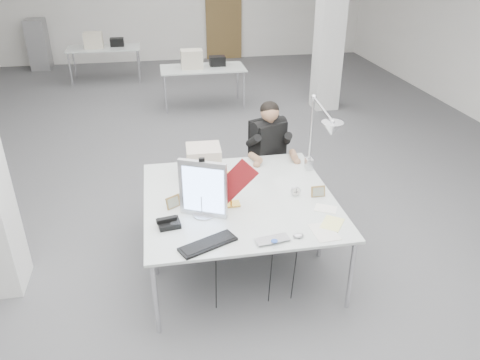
# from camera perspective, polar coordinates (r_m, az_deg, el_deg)

# --- Properties ---
(room_shell) EXTENTS (10.04, 14.04, 3.24)m
(room_shell) POSITION_cam_1_polar(r_m,az_deg,el_deg) (6.20, -3.49, 15.55)
(room_shell) COLOR #4E4E51
(room_shell) RESTS_ON ground
(desk_main) EXTENTS (1.80, 0.90, 0.02)m
(desk_main) POSITION_cam_1_polar(r_m,az_deg,el_deg) (4.12, 0.99, -5.37)
(desk_main) COLOR silver
(desk_main) RESTS_ON room_shell
(desk_second) EXTENTS (1.80, 0.90, 0.02)m
(desk_second) POSITION_cam_1_polar(r_m,az_deg,el_deg) (4.88, -1.05, 0.29)
(desk_second) COLOR silver
(desk_second) RESTS_ON room_shell
(bg_desk_a) EXTENTS (1.60, 0.80, 0.02)m
(bg_desk_a) POSITION_cam_1_polar(r_m,az_deg,el_deg) (9.21, -4.57, 13.43)
(bg_desk_a) COLOR silver
(bg_desk_a) RESTS_ON room_shell
(bg_desk_b) EXTENTS (1.60, 0.80, 0.02)m
(bg_desk_b) POSITION_cam_1_polar(r_m,az_deg,el_deg) (11.37, -16.28, 15.18)
(bg_desk_b) COLOR silver
(bg_desk_b) RESTS_ON room_shell
(filing_cabinet) EXTENTS (0.45, 0.55, 1.20)m
(filing_cabinet) POSITION_cam_1_polar(r_m,az_deg,el_deg) (13.07, -23.36, 14.94)
(filing_cabinet) COLOR gray
(filing_cabinet) RESTS_ON room_shell
(office_chair) EXTENTS (0.61, 0.61, 0.94)m
(office_chair) POSITION_cam_1_polar(r_m,az_deg,el_deg) (5.67, 3.31, 1.25)
(office_chair) COLOR black
(office_chair) RESTS_ON room_shell
(seated_person) EXTENTS (0.76, 0.83, 1.01)m
(seated_person) POSITION_cam_1_polar(r_m,az_deg,el_deg) (5.45, 3.55, 5.07)
(seated_person) COLOR black
(seated_person) RESTS_ON office_chair
(monitor) EXTENTS (0.41, 0.22, 0.53)m
(monitor) POSITION_cam_1_polar(r_m,az_deg,el_deg) (4.09, -4.54, -1.10)
(monitor) COLOR #B6B6BB
(monitor) RESTS_ON desk_main
(pennant) EXTENTS (0.42, 0.18, 0.48)m
(pennant) POSITION_cam_1_polar(r_m,az_deg,el_deg) (4.07, -0.80, -0.36)
(pennant) COLOR maroon
(pennant) RESTS_ON monitor
(keyboard) EXTENTS (0.51, 0.35, 0.02)m
(keyboard) POSITION_cam_1_polar(r_m,az_deg,el_deg) (3.83, -3.94, -7.80)
(keyboard) COLOR black
(keyboard) RESTS_ON desk_main
(laptop) EXTENTS (0.31, 0.23, 0.02)m
(laptop) POSITION_cam_1_polar(r_m,az_deg,el_deg) (3.85, 4.21, -7.64)
(laptop) COLOR #A2A2A7
(laptop) RESTS_ON desk_main
(mouse) EXTENTS (0.10, 0.07, 0.04)m
(mouse) POSITION_cam_1_polar(r_m,az_deg,el_deg) (3.94, 7.14, -6.74)
(mouse) COLOR #AEAEB3
(mouse) RESTS_ON desk_main
(bankers_lamp) EXTENTS (0.34, 0.21, 0.36)m
(bankers_lamp) POSITION_cam_1_polar(r_m,az_deg,el_deg) (4.28, -1.11, -1.02)
(bankers_lamp) COLOR gold
(bankers_lamp) RESTS_ON desk_main
(desk_phone) EXTENTS (0.21, 0.19, 0.05)m
(desk_phone) POSITION_cam_1_polar(r_m,az_deg,el_deg) (4.10, -8.64, -5.26)
(desk_phone) COLOR black
(desk_phone) RESTS_ON desk_main
(picture_frame_left) EXTENTS (0.14, 0.11, 0.11)m
(picture_frame_left) POSITION_cam_1_polar(r_m,az_deg,el_deg) (4.35, -8.15, -2.65)
(picture_frame_left) COLOR olive
(picture_frame_left) RESTS_ON desk_main
(picture_frame_right) EXTENTS (0.14, 0.03, 0.11)m
(picture_frame_right) POSITION_cam_1_polar(r_m,az_deg,el_deg) (4.55, 9.49, -1.37)
(picture_frame_right) COLOR #A47E46
(picture_frame_right) RESTS_ON desk_main
(desk_clock) EXTENTS (0.10, 0.04, 0.10)m
(desk_clock) POSITION_cam_1_polar(r_m,az_deg,el_deg) (4.53, 6.80, -1.33)
(desk_clock) COLOR silver
(desk_clock) RESTS_ON desk_main
(paper_stack_a) EXTENTS (0.21, 0.29, 0.01)m
(paper_stack_a) POSITION_cam_1_polar(r_m,az_deg,el_deg) (4.05, 10.23, -6.25)
(paper_stack_a) COLOR silver
(paper_stack_a) RESTS_ON desk_main
(paper_stack_b) EXTENTS (0.27, 0.28, 0.01)m
(paper_stack_b) POSITION_cam_1_polar(r_m,az_deg,el_deg) (4.17, 11.18, -5.21)
(paper_stack_b) COLOR #F3F191
(paper_stack_b) RESTS_ON desk_main
(paper_stack_c) EXTENTS (0.24, 0.22, 0.01)m
(paper_stack_c) POSITION_cam_1_polar(r_m,az_deg,el_deg) (4.38, 10.41, -3.45)
(paper_stack_c) COLOR white
(paper_stack_c) RESTS_ON desk_main
(beige_monitor) EXTENTS (0.36, 0.34, 0.33)m
(beige_monitor) POSITION_cam_1_polar(r_m,az_deg,el_deg) (4.84, -4.43, 2.25)
(beige_monitor) COLOR beige
(beige_monitor) RESTS_ON desk_second
(architect_lamp) EXTENTS (0.40, 0.68, 0.83)m
(architect_lamp) POSITION_cam_1_polar(r_m,az_deg,el_deg) (4.71, 9.62, 4.59)
(architect_lamp) COLOR #BABABF
(architect_lamp) RESTS_ON desk_second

